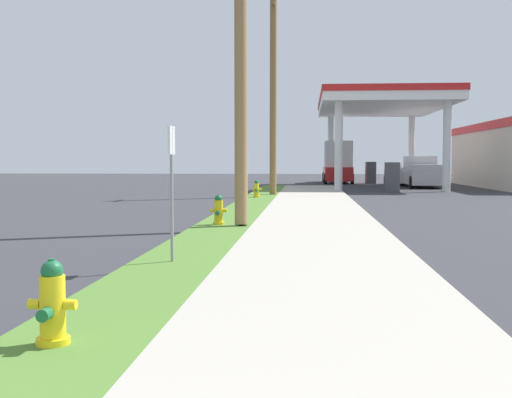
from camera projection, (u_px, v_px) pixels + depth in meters
name	position (u px, v px, depth m)	size (l,w,h in m)	color
fire_hydrant_nearest	(52.00, 307.00, 5.54)	(0.42, 0.37, 0.74)	yellow
fire_hydrant_second	(219.00, 211.00, 15.92)	(0.42, 0.38, 0.74)	yellow
fire_hydrant_third	(256.00, 190.00, 27.65)	(0.42, 0.37, 0.74)	yellow
utility_pole_midground	(241.00, 17.00, 16.10)	(0.53, 2.40, 10.16)	#937047
utility_pole_background	(273.00, 91.00, 30.14)	(0.36, 1.61, 9.47)	olive
street_sign_post	(171.00, 165.00, 10.03)	(0.05, 0.36, 2.12)	gray
gas_station_canopy	(496.00, 145.00, 40.36)	(15.87, 15.46, 5.76)	silver
car_white_by_near_pump	(403.00, 175.00, 44.33)	(2.11, 4.57, 1.57)	white
truck_silver_at_forecourt	(422.00, 173.00, 40.64)	(2.20, 5.43, 1.97)	#BCBCC1
truck_red_on_apron	(337.00, 163.00, 48.54)	(2.13, 6.40, 3.11)	red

